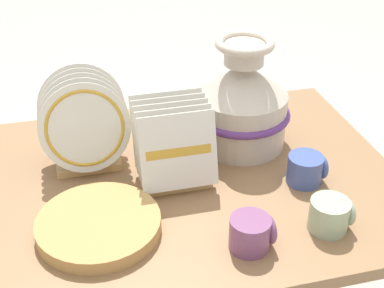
% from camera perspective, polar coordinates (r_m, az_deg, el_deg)
% --- Properties ---
extents(display_table, '(1.14, 0.88, 0.64)m').
position_cam_1_polar(display_table, '(1.53, 0.00, -5.86)').
color(display_table, olive).
rests_on(display_table, ground_plane).
extents(ceramic_vase, '(0.29, 0.29, 0.33)m').
position_cam_1_polar(ceramic_vase, '(1.58, 5.31, 4.51)').
color(ceramic_vase, beige).
rests_on(ceramic_vase, display_table).
extents(dish_rack_round_plates, '(0.25, 0.20, 0.26)m').
position_cam_1_polar(dish_rack_round_plates, '(1.51, -11.41, 1.84)').
color(dish_rack_round_plates, tan).
rests_on(dish_rack_round_plates, display_table).
extents(dish_rack_square_plates, '(0.20, 0.19, 0.22)m').
position_cam_1_polar(dish_rack_square_plates, '(1.44, -1.99, -0.62)').
color(dish_rack_square_plates, tan).
rests_on(dish_rack_square_plates, display_table).
extents(wicker_charger_stack, '(0.30, 0.30, 0.04)m').
position_cam_1_polar(wicker_charger_stack, '(1.32, -9.93, -8.49)').
color(wicker_charger_stack, tan).
rests_on(wicker_charger_stack, display_table).
extents(mug_plum_glaze, '(0.10, 0.10, 0.08)m').
position_cam_1_polar(mug_plum_glaze, '(1.25, 6.39, -9.41)').
color(mug_plum_glaze, '#7A4770').
rests_on(mug_plum_glaze, display_table).
extents(mug_sage_glaze, '(0.10, 0.10, 0.08)m').
position_cam_1_polar(mug_sage_glaze, '(1.34, 14.56, -7.32)').
color(mug_sage_glaze, '#9EB28E').
rests_on(mug_sage_glaze, display_table).
extents(mug_cobalt_glaze, '(0.10, 0.10, 0.08)m').
position_cam_1_polar(mug_cobalt_glaze, '(1.48, 12.10, -2.62)').
color(mug_cobalt_glaze, '#42569E').
rests_on(mug_cobalt_glaze, display_table).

